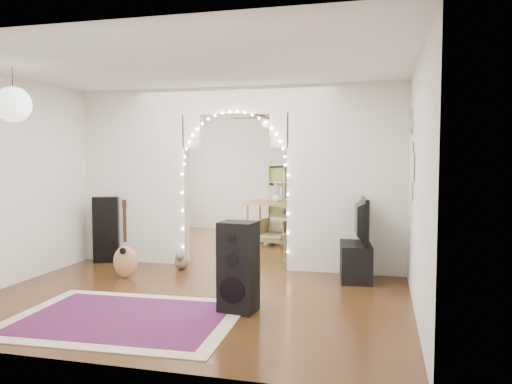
% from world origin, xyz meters
% --- Properties ---
extents(floor, '(7.50, 7.50, 0.00)m').
position_xyz_m(floor, '(0.00, 0.00, 0.00)').
color(floor, black).
rests_on(floor, ground).
extents(ceiling, '(5.00, 7.50, 0.02)m').
position_xyz_m(ceiling, '(0.00, 0.00, 2.70)').
color(ceiling, white).
rests_on(ceiling, wall_back).
extents(wall_back, '(5.00, 0.02, 2.70)m').
position_xyz_m(wall_back, '(0.00, 3.75, 1.35)').
color(wall_back, silver).
rests_on(wall_back, floor).
extents(wall_front, '(5.00, 0.02, 2.70)m').
position_xyz_m(wall_front, '(0.00, -3.75, 1.35)').
color(wall_front, silver).
rests_on(wall_front, floor).
extents(wall_left, '(0.02, 7.50, 2.70)m').
position_xyz_m(wall_left, '(-2.50, 0.00, 1.35)').
color(wall_left, silver).
rests_on(wall_left, floor).
extents(wall_right, '(0.02, 7.50, 2.70)m').
position_xyz_m(wall_right, '(2.50, 0.00, 1.35)').
color(wall_right, silver).
rests_on(wall_right, floor).
extents(divider_wall, '(5.00, 0.20, 2.70)m').
position_xyz_m(divider_wall, '(0.00, 0.00, 1.42)').
color(divider_wall, silver).
rests_on(divider_wall, floor).
extents(fairy_lights, '(1.64, 0.04, 1.60)m').
position_xyz_m(fairy_lights, '(0.00, -0.13, 1.55)').
color(fairy_lights, '#FFEABF').
rests_on(fairy_lights, divider_wall).
extents(window, '(0.04, 1.20, 1.40)m').
position_xyz_m(window, '(-2.47, 1.80, 1.50)').
color(window, white).
rests_on(window, wall_left).
extents(wall_clock, '(0.03, 0.31, 0.31)m').
position_xyz_m(wall_clock, '(2.48, -0.60, 2.10)').
color(wall_clock, white).
rests_on(wall_clock, wall_right).
extents(picture_frames, '(0.02, 0.50, 0.70)m').
position_xyz_m(picture_frames, '(2.48, -1.00, 1.50)').
color(picture_frames, white).
rests_on(picture_frames, wall_right).
extents(paper_lantern, '(0.40, 0.40, 0.40)m').
position_xyz_m(paper_lantern, '(-1.90, -2.40, 2.25)').
color(paper_lantern, white).
rests_on(paper_lantern, ceiling).
extents(ceiling_fan, '(1.10, 1.10, 0.30)m').
position_xyz_m(ceiling_fan, '(0.00, 2.00, 2.40)').
color(ceiling_fan, '#B87C3D').
rests_on(ceiling_fan, ceiling).
extents(area_rug, '(2.38, 1.83, 0.02)m').
position_xyz_m(area_rug, '(-0.41, -2.68, 0.01)').
color(area_rug, maroon).
rests_on(area_rug, floor).
extents(guitar_case, '(0.42, 0.26, 1.04)m').
position_xyz_m(guitar_case, '(-2.06, -0.25, 0.52)').
color(guitar_case, black).
rests_on(guitar_case, floor).
extents(acoustic_guitar, '(0.37, 0.13, 0.91)m').
position_xyz_m(acoustic_guitar, '(-1.27, -1.09, 0.40)').
color(acoustic_guitar, '#B87C49').
rests_on(acoustic_guitar, floor).
extents(tabby_cat, '(0.25, 0.46, 0.30)m').
position_xyz_m(tabby_cat, '(-0.73, -0.41, 0.12)').
color(tabby_cat, brown).
rests_on(tabby_cat, floor).
extents(floor_speaker, '(0.41, 0.37, 0.97)m').
position_xyz_m(floor_speaker, '(0.66, -2.16, 0.48)').
color(floor_speaker, black).
rests_on(floor_speaker, floor).
extents(media_console, '(0.51, 1.04, 0.50)m').
position_xyz_m(media_console, '(1.79, -0.29, 0.25)').
color(media_console, black).
rests_on(media_console, floor).
extents(tv, '(0.26, 1.08, 0.62)m').
position_xyz_m(tv, '(1.79, -0.29, 0.81)').
color(tv, black).
rests_on(tv, media_console).
extents(bookcase, '(1.48, 0.44, 1.50)m').
position_xyz_m(bookcase, '(0.46, 3.50, 0.75)').
color(bookcase, '#CBB493').
rests_on(bookcase, floor).
extents(dining_table, '(1.31, 0.98, 0.76)m').
position_xyz_m(dining_table, '(0.07, 2.68, 0.68)').
color(dining_table, brown).
rests_on(dining_table, floor).
extents(flower_vase, '(0.21, 0.21, 0.19)m').
position_xyz_m(flower_vase, '(0.07, 2.68, 0.85)').
color(flower_vase, white).
rests_on(flower_vase, dining_table).
extents(dining_chair_left, '(0.65, 0.66, 0.50)m').
position_xyz_m(dining_chair_left, '(0.20, 2.01, 0.25)').
color(dining_chair_left, brown).
rests_on(dining_chair_left, floor).
extents(dining_chair_right, '(0.70, 0.71, 0.51)m').
position_xyz_m(dining_chair_right, '(1.04, 0.35, 0.25)').
color(dining_chair_right, brown).
rests_on(dining_chair_right, floor).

